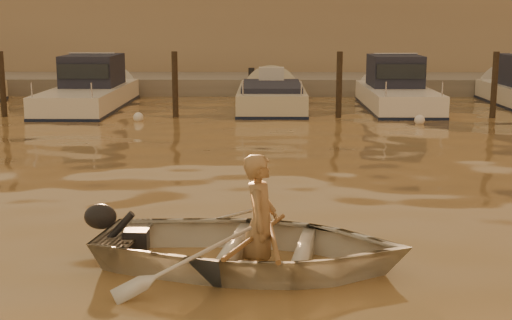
{
  "coord_description": "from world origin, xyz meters",
  "views": [
    {
      "loc": [
        2.6,
        -7.89,
        3.03
      ],
      "look_at": [
        2.43,
        3.41,
        0.75
      ],
      "focal_mm": 50.0,
      "sensor_mm": 36.0,
      "label": 1
    }
  ],
  "objects_px": {
    "person": "(260,224)",
    "moored_boat_4": "(397,90)",
    "moored_boat_2": "(89,89)",
    "moored_boat_3": "(271,102)",
    "waterfront_building": "(213,30)",
    "dinghy": "(252,246)"
  },
  "relations": [
    {
      "from": "person",
      "to": "moored_boat_4",
      "type": "relative_size",
      "value": 0.27
    },
    {
      "from": "moored_boat_2",
      "to": "moored_boat_3",
      "type": "bearing_deg",
      "value": 0.0
    },
    {
      "from": "moored_boat_2",
      "to": "person",
      "type": "bearing_deg",
      "value": -69.19
    },
    {
      "from": "moored_boat_2",
      "to": "waterfront_building",
      "type": "xyz_separation_m",
      "value": [
        3.4,
        11.0,
        1.77
      ]
    },
    {
      "from": "person",
      "to": "waterfront_building",
      "type": "distance_m",
      "value": 26.79
    },
    {
      "from": "dinghy",
      "to": "moored_boat_4",
      "type": "relative_size",
      "value": 0.59
    },
    {
      "from": "dinghy",
      "to": "person",
      "type": "xyz_separation_m",
      "value": [
        0.1,
        -0.02,
        0.29
      ]
    },
    {
      "from": "dinghy",
      "to": "waterfront_building",
      "type": "xyz_separation_m",
      "value": [
        -2.43,
        26.59,
        2.12
      ]
    },
    {
      "from": "dinghy",
      "to": "moored_boat_3",
      "type": "xyz_separation_m",
      "value": [
        0.33,
        15.59,
        -0.05
      ]
    },
    {
      "from": "dinghy",
      "to": "person",
      "type": "bearing_deg",
      "value": -90.0
    },
    {
      "from": "moored_boat_4",
      "to": "waterfront_building",
      "type": "distance_m",
      "value": 13.14
    },
    {
      "from": "moored_boat_2",
      "to": "moored_boat_4",
      "type": "relative_size",
      "value": 1.14
    },
    {
      "from": "moored_boat_2",
      "to": "moored_boat_4",
      "type": "height_order",
      "value": "same"
    },
    {
      "from": "person",
      "to": "waterfront_building",
      "type": "bearing_deg",
      "value": 14.47
    },
    {
      "from": "dinghy",
      "to": "moored_boat_2",
      "type": "relative_size",
      "value": 0.52
    },
    {
      "from": "dinghy",
      "to": "moored_boat_4",
      "type": "height_order",
      "value": "moored_boat_4"
    },
    {
      "from": "person",
      "to": "moored_boat_4",
      "type": "distance_m",
      "value": 16.23
    },
    {
      "from": "person",
      "to": "moored_boat_3",
      "type": "xyz_separation_m",
      "value": [
        0.23,
        15.61,
        -0.34
      ]
    },
    {
      "from": "moored_boat_3",
      "to": "moored_boat_4",
      "type": "bearing_deg",
      "value": 0.0
    },
    {
      "from": "person",
      "to": "moored_boat_4",
      "type": "bearing_deg",
      "value": -6.85
    },
    {
      "from": "dinghy",
      "to": "waterfront_building",
      "type": "distance_m",
      "value": 26.79
    },
    {
      "from": "waterfront_building",
      "to": "moored_boat_4",
      "type": "bearing_deg",
      "value": -57.64
    }
  ]
}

